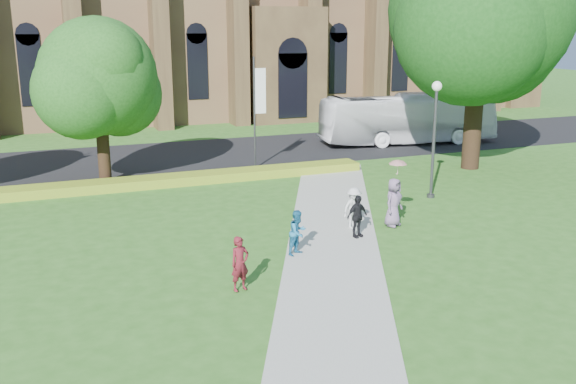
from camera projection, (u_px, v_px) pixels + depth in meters
name	position (u px, v px, depth m)	size (l,w,h in m)	color
ground	(346.00, 268.00, 20.67)	(160.00, 160.00, 0.00)	#2C5E1C
road	(199.00, 155.00, 38.69)	(160.00, 10.00, 0.02)	black
footpath	(333.00, 257.00, 21.56)	(3.20, 30.00, 0.04)	#B2B2A8
flower_hedge	(192.00, 178.00, 31.80)	(18.00, 1.40, 0.45)	gold
streetlamp	(435.00, 125.00, 28.34)	(0.44, 0.44, 5.24)	#38383D
large_tree	(481.00, 10.00, 33.06)	(9.60, 9.60, 13.20)	#332114
street_tree_1	(98.00, 77.00, 30.30)	(5.60, 5.60, 8.05)	#332114
banner_pole_0	(256.00, 106.00, 34.26)	(0.70, 0.10, 6.00)	#38383D
tour_coach	(408.00, 119.00, 42.08)	(2.73, 11.66, 3.25)	silver
pedestrian_0	(240.00, 264.00, 18.66)	(0.60, 0.39, 1.64)	maroon
pedestrian_1	(298.00, 232.00, 21.62)	(0.75, 0.59, 1.55)	#1D6691
pedestrian_2	(354.00, 208.00, 24.44)	(1.03, 0.59, 1.59)	#BBBBBB
pedestrian_3	(357.00, 216.00, 23.41)	(0.92, 0.38, 1.58)	black
pedestrian_4	(394.00, 202.00, 24.68)	(0.92, 0.60, 1.88)	slate
parasol	(398.00, 170.00, 24.53)	(0.68, 0.68, 0.59)	#E7A3B1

